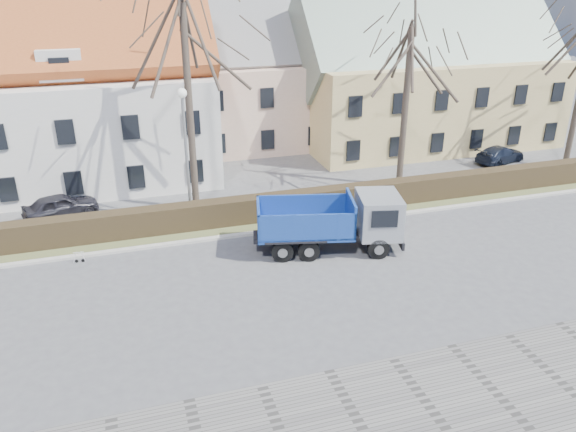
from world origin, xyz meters
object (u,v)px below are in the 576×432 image
object	(u,v)px
parked_car_a	(61,206)
parked_car_b	(500,154)
cart_frame	(75,257)
dump_truck	(324,223)
streetlight	(187,157)

from	to	relation	value
parked_car_a	parked_car_b	bearing A→B (deg)	-106.69
cart_frame	parked_car_b	bearing A→B (deg)	13.65
cart_frame	dump_truck	bearing A→B (deg)	-10.53
streetlight	parked_car_a	size ratio (longest dim) A/B	1.85
dump_truck	parked_car_a	distance (m)	13.84
dump_truck	cart_frame	size ratio (longest dim) A/B	10.88
streetlight	cart_frame	world-z (taller)	streetlight
streetlight	cart_frame	xyz separation A→B (m)	(-5.49, -2.90, -3.14)
cart_frame	parked_car_b	world-z (taller)	parked_car_b
dump_truck	cart_frame	distance (m)	11.05
dump_truck	cart_frame	bearing A→B (deg)	-177.20
streetlight	parked_car_a	xyz separation A→B (m)	(-6.32, 2.54, -2.79)
streetlight	cart_frame	bearing A→B (deg)	-152.18
dump_truck	streetlight	distance (m)	7.53
streetlight	parked_car_b	bearing A→B (deg)	9.54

